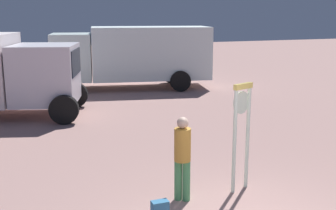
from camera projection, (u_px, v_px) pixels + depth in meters
name	position (u px, v px, depth m)	size (l,w,h in m)	color
standing_clock	(241.00, 125.00, 7.84)	(0.47, 0.23, 2.07)	white
person_near_clock	(182.00, 154.00, 7.46)	(0.30, 0.30, 1.55)	#4C975C
box_truck_far	(134.00, 54.00, 18.82)	(7.51, 3.92, 2.75)	white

